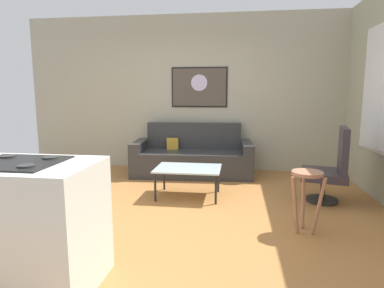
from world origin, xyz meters
The scene contains 8 objects.
ground centered at (0.00, 0.00, -0.02)m, with size 6.40×6.40×0.04m, color #A76D37.
back_wall centered at (0.00, 2.42, 1.40)m, with size 6.40×0.05×2.80m, color #A9A690.
couch centered at (-0.01, 1.94, 0.29)m, with size 2.08×0.94×0.88m.
coffee_table centered at (0.11, 0.70, 0.37)m, with size 0.88×0.63×0.41m.
armchair centered at (1.96, 0.71, 0.46)m, with size 0.66×0.68×0.98m.
bar_stool centered at (1.46, -0.28, 0.49)m, with size 0.35×0.35×0.64m.
wall_painting centered at (0.06, 2.38, 1.51)m, with size 1.02×0.03×0.72m.
window centered at (2.59, 0.90, 1.47)m, with size 0.03×1.35×1.68m.
Camera 1 is at (0.76, -3.58, 1.41)m, focal length 30.53 mm.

